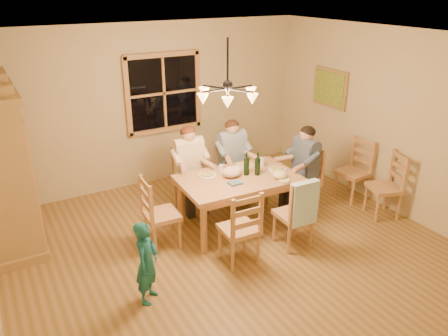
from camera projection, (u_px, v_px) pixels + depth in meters
floor at (227, 246)px, 5.84m from camera, size 5.50×5.50×0.00m
ceiling at (228, 37)px, 4.78m from camera, size 5.50×5.00×0.02m
wall_back at (153, 106)px, 7.31m from camera, size 5.50×0.02×2.70m
wall_right at (385, 120)px, 6.56m from camera, size 0.02×5.00×2.70m
window at (164, 93)px, 7.29m from camera, size 1.30×0.06×1.30m
painting at (330, 88)px, 7.41m from camera, size 0.06×0.78×0.64m
chandelier at (228, 93)px, 5.02m from camera, size 0.77×0.68×0.71m
armoire at (2, 170)px, 5.53m from camera, size 0.66×1.40×2.30m
dining_table at (238, 184)px, 6.10m from camera, size 1.68×1.07×0.76m
chair_far_left at (190, 191)px, 6.70m from camera, size 0.46×0.44×0.99m
chair_far_right at (232, 182)px, 7.01m from camera, size 0.46×0.44×0.99m
chair_near_left at (239, 239)px, 5.44m from camera, size 0.46×0.44×0.99m
chair_near_right at (293, 224)px, 5.78m from camera, size 0.46×0.44×0.99m
chair_end_left at (162, 225)px, 5.76m from camera, size 0.44×0.46×0.99m
chair_end_right at (303, 190)px, 6.72m from camera, size 0.44×0.46×0.99m
adult_woman at (189, 158)px, 6.49m from camera, size 0.41×0.44×0.87m
adult_plaid_man at (232, 150)px, 6.80m from camera, size 0.41×0.44×0.87m
adult_slate_man at (305, 158)px, 6.51m from camera, size 0.44×0.41×0.87m
towel at (304, 203)px, 5.47m from camera, size 0.38×0.12×0.58m
wine_bottle_a at (246, 164)px, 6.08m from camera, size 0.08×0.08×0.33m
wine_bottle_b at (258, 164)px, 6.08m from camera, size 0.08×0.08×0.33m
plate_woman at (207, 175)px, 6.10m from camera, size 0.26×0.26×0.02m
plate_plaid at (245, 165)px, 6.43m from camera, size 0.26×0.26×0.02m
plate_slate at (277, 169)px, 6.29m from camera, size 0.26×0.26×0.02m
wine_glass_a at (221, 170)px, 6.13m from camera, size 0.06×0.06×0.14m
wine_glass_b at (262, 162)px, 6.39m from camera, size 0.06×0.06×0.14m
cap at (280, 175)px, 6.01m from camera, size 0.20×0.20×0.11m
napkin at (235, 183)px, 5.85m from camera, size 0.19×0.15×0.03m
cloth_bundle at (232, 172)px, 6.04m from camera, size 0.28×0.22×0.15m
child at (147, 262)px, 4.68m from camera, size 0.41×0.42×0.97m
chair_spare_front at (383, 197)px, 6.51m from camera, size 0.54×0.56×0.99m
chair_spare_back at (352, 182)px, 7.02m from camera, size 0.45×0.47×0.99m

